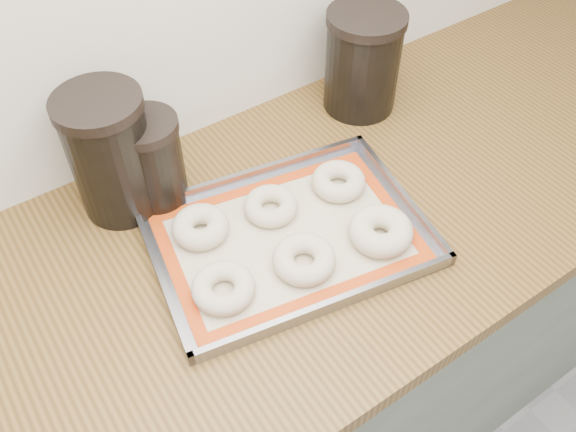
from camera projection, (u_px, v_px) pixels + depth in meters
cabinet at (313, 344)px, 1.45m from camera, size 3.00×0.65×0.86m
countertop at (321, 219)px, 1.11m from camera, size 3.06×0.68×0.04m
baking_tray at (288, 237)px, 1.05m from camera, size 0.51×0.41×0.03m
baking_mat at (288, 237)px, 1.05m from camera, size 0.46×0.36×0.00m
bagel_front_left at (223, 288)px, 0.96m from camera, size 0.12×0.12×0.03m
bagel_front_mid at (304, 259)px, 1.00m from camera, size 0.11×0.11×0.04m
bagel_front_right at (381, 231)px, 1.03m from camera, size 0.13×0.13×0.04m
bagel_back_left at (200, 227)px, 1.04m from camera, size 0.12×0.12×0.04m
bagel_back_mid at (271, 206)px, 1.08m from camera, size 0.10×0.10×0.03m
bagel_back_right at (338, 181)px, 1.12m from camera, size 0.12×0.12×0.03m
canister_left at (111, 154)px, 1.02m from camera, size 0.15×0.15×0.23m
canister_mid at (152, 161)px, 1.06m from camera, size 0.11×0.11×0.18m
canister_right at (363, 61)px, 1.23m from camera, size 0.16×0.16×0.21m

